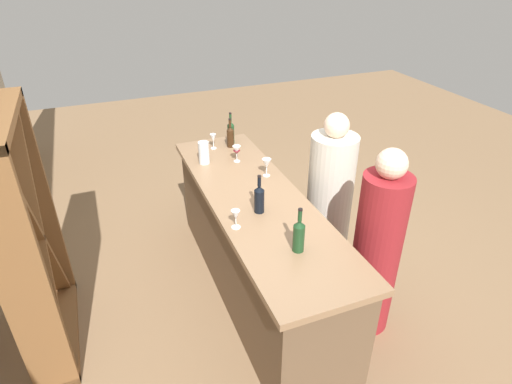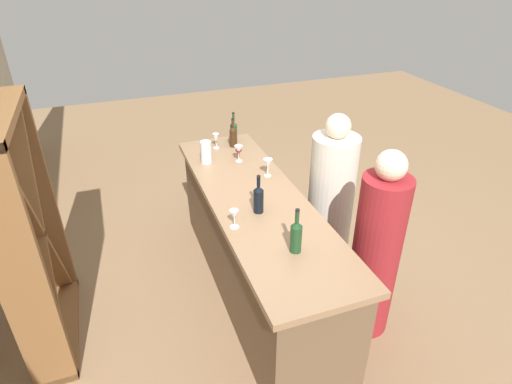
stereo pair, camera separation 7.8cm
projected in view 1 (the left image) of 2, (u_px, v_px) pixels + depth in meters
The scene contains 14 objects.
ground_plane at pixel (256, 288), 3.87m from camera, with size 12.00×12.00×0.00m, color #846647.
bar_counter at pixel (256, 246), 3.63m from camera, with size 2.55×0.73×0.96m.
wine_rack at pixel (30, 241), 2.96m from camera, with size 1.09×0.28×1.84m.
wine_bottle_leftmost_olive_green at pixel (299, 235), 2.75m from camera, with size 0.08×0.08×0.32m.
wine_bottle_second_left_near_black at pixel (259, 198), 3.15m from camera, with size 0.08×0.08×0.31m.
wine_bottle_center_amber_brown at pixel (230, 136), 4.19m from camera, with size 0.07×0.07×0.29m.
wine_bottle_second_right_olive_green at pixel (231, 132), 4.27m from camera, with size 0.07×0.07×0.32m.
wine_glass_near_left at pixel (267, 164), 3.65m from camera, with size 0.08×0.08×0.16m.
wine_glass_near_center at pixel (237, 151), 3.90m from camera, with size 0.08×0.08×0.15m.
wine_glass_near_right at pixel (213, 139), 4.15m from camera, with size 0.06×0.06×0.15m.
wine_glass_far_left at pixel (236, 216), 2.98m from camera, with size 0.07×0.07×0.14m.
water_pitcher at pixel (204, 153), 3.87m from camera, with size 0.10×0.10×0.21m.
person_left_guest at pixel (329, 204), 3.80m from camera, with size 0.44×0.44×1.54m.
person_center_guest at pixel (376, 251), 3.19m from camera, with size 0.46×0.46×1.55m.
Camera 1 is at (-2.71, 1.07, 2.70)m, focal length 30.05 mm.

